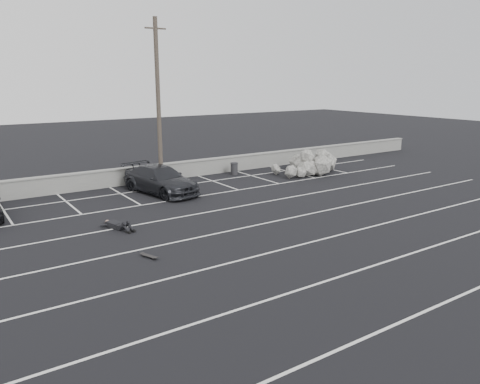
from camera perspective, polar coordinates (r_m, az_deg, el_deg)
ground at (r=17.94m, az=5.28°, el=-6.97°), size 120.00×120.00×0.00m
seawall at (r=29.55m, az=-12.10°, el=2.13°), size 50.00×0.45×1.06m
stall_lines at (r=21.29m, az=-2.41°, el=-3.56°), size 36.00×20.05×0.01m
car_right at (r=26.70m, az=-9.66°, el=1.50°), size 3.17×5.59×1.53m
utility_pole at (r=28.70m, az=-9.93°, el=10.74°), size 1.30×0.26×9.75m
trash_bin at (r=31.45m, az=-0.71°, el=2.87°), size 0.68×0.68×0.81m
riprap_pile at (r=32.00m, az=8.58°, el=3.22°), size 4.93×3.36×1.44m
person at (r=21.05m, az=-15.10°, el=-3.57°), size 2.24×2.90×0.48m
skateboard at (r=17.36m, az=-11.01°, el=-7.68°), size 0.40×0.70×0.08m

